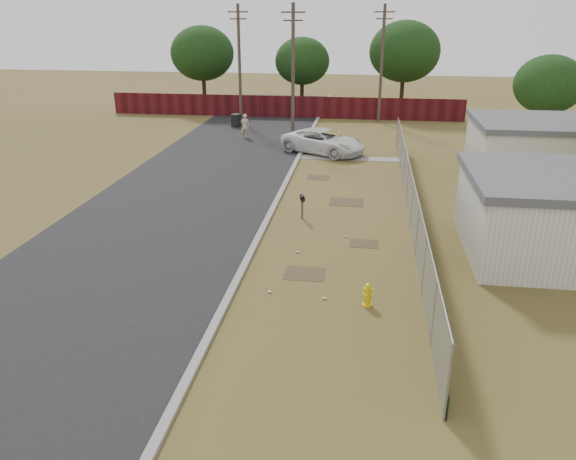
# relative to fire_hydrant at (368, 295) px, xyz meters

# --- Properties ---
(ground) EXTENTS (120.00, 120.00, 0.00)m
(ground) POSITION_rel_fire_hydrant_xyz_m (-1.36, 6.95, -0.37)
(ground) COLOR brown
(ground) RESTS_ON ground
(street) EXTENTS (15.10, 60.00, 0.12)m
(street) POSITION_rel_fire_hydrant_xyz_m (-8.12, 15.00, -0.35)
(street) COLOR black
(street) RESTS_ON ground
(chainlink_fence) EXTENTS (0.10, 27.06, 2.02)m
(chainlink_fence) POSITION_rel_fire_hydrant_xyz_m (1.76, 7.98, 0.43)
(chainlink_fence) COLOR gray
(chainlink_fence) RESTS_ON ground
(privacy_fence) EXTENTS (30.00, 0.12, 1.80)m
(privacy_fence) POSITION_rel_fire_hydrant_xyz_m (-7.36, 31.95, 0.53)
(privacy_fence) COLOR #4C1016
(privacy_fence) RESTS_ON ground
(utility_poles) EXTENTS (12.60, 8.24, 9.00)m
(utility_poles) POSITION_rel_fire_hydrant_xyz_m (-5.03, 27.62, 4.33)
(utility_poles) COLOR #4C3D32
(utility_poles) RESTS_ON ground
(houses) EXTENTS (9.30, 17.24, 3.10)m
(houses) POSITION_rel_fire_hydrant_xyz_m (8.34, 10.08, 1.19)
(houses) COLOR silver
(houses) RESTS_ON ground
(horizon_trees) EXTENTS (33.32, 31.94, 7.78)m
(horizon_trees) POSITION_rel_fire_hydrant_xyz_m (-0.52, 30.51, 4.26)
(horizon_trees) COLOR #311F16
(horizon_trees) RESTS_ON ground
(fire_hydrant) EXTENTS (0.37, 0.38, 0.79)m
(fire_hydrant) POSITION_rel_fire_hydrant_xyz_m (0.00, 0.00, 0.00)
(fire_hydrant) COLOR yellow
(fire_hydrant) RESTS_ON ground
(mailbox) EXTENTS (0.27, 0.47, 1.08)m
(mailbox) POSITION_rel_fire_hydrant_xyz_m (-2.90, 7.44, 0.49)
(mailbox) COLOR brown
(mailbox) RESTS_ON ground
(pickup_truck) EXTENTS (6.01, 4.87, 1.52)m
(pickup_truck) POSITION_rel_fire_hydrant_xyz_m (-2.93, 19.61, 0.39)
(pickup_truck) COLOR silver
(pickup_truck) RESTS_ON ground
(pedestrian) EXTENTS (0.64, 0.44, 1.71)m
(pedestrian) POSITION_rel_fire_hydrant_xyz_m (-8.85, 23.44, 0.49)
(pedestrian) COLOR #C4AC90
(pedestrian) RESTS_ON ground
(trash_bin) EXTENTS (0.82, 0.88, 0.99)m
(trash_bin) POSITION_rel_fire_hydrant_xyz_m (-10.41, 27.32, 0.14)
(trash_bin) COLOR black
(trash_bin) RESTS_ON ground
(scattered_litter) EXTENTS (2.34, 5.40, 0.07)m
(scattered_litter) POSITION_rel_fire_hydrant_xyz_m (-2.01, 2.45, -0.33)
(scattered_litter) COLOR silver
(scattered_litter) RESTS_ON ground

